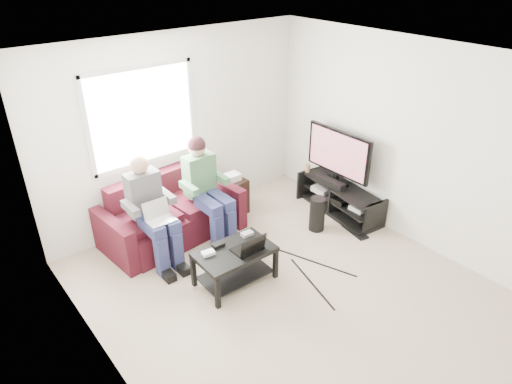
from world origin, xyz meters
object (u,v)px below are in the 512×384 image
Objects in this scene: coffee_table at (235,258)px; subwoofer at (317,214)px; tv_stand at (339,200)px; tv at (338,154)px; sofa at (170,216)px; end_table at (232,195)px.

subwoofer is at bearing 6.89° from coffee_table.
tv is at bearing 91.47° from tv_stand.
sofa is 3.80× the size of subwoofer.
coffee_table is at bearing -169.32° from tv.
tv_stand is 0.71m from tv.
tv_stand is at bearing 8.07° from coffee_table.
tv_stand is 2.87× the size of subwoofer.
coffee_table is at bearing -171.93° from tv_stand.
sofa reaches higher than coffee_table.
tv is (-0.00, 0.10, 0.71)m from tv_stand.
tv reaches higher than coffee_table.
coffee_table is at bearing -125.47° from end_table.
tv is 2.25× the size of subwoofer.
sofa is 2.00m from subwoofer.
tv is (2.14, 0.40, 0.58)m from coffee_table.
sofa is 2.93× the size of end_table.
end_table is at bearing 119.90° from subwoofer.
tv_stand is (2.24, -1.01, -0.11)m from sofa.
tv_stand is at bearing -39.00° from end_table.
sofa is 1.32× the size of tv_stand.
tv is 1.74× the size of end_table.
tv reaches higher than tv_stand.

